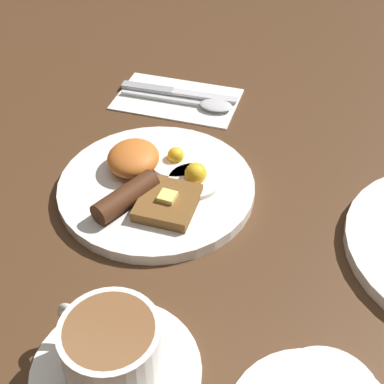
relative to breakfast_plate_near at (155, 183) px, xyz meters
The scene contains 6 objects.
ground_plane 0.01m from the breakfast_plate_near, 89.86° to the left, with size 3.00×3.00×0.00m, color #4C301C.
breakfast_plate_near is the anchor object (origin of this frame).
teacup_near 0.25m from the breakfast_plate_near, ahead, with size 0.16×0.16×0.07m.
napkin 0.22m from the breakfast_plate_near, behind, with size 0.12×0.19×0.01m, color white.
knife 0.23m from the breakfast_plate_near, behind, with size 0.03×0.19×0.01m.
spoon 0.21m from the breakfast_plate_near, behind, with size 0.04×0.18×0.01m.
Camera 1 is at (0.50, 0.13, 0.45)m, focal length 50.00 mm.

